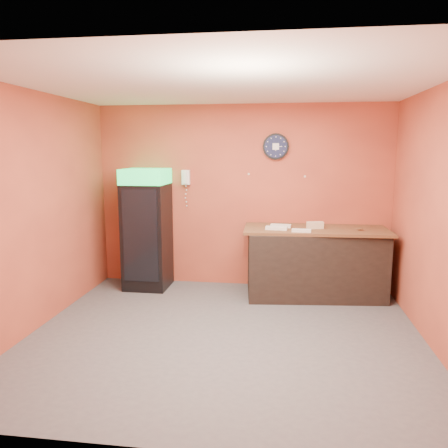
# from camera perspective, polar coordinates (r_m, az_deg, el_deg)

# --- Properties ---
(floor) EXTENTS (4.50, 4.50, 0.00)m
(floor) POSITION_cam_1_polar(r_m,az_deg,el_deg) (5.20, 0.11, -14.31)
(floor) COLOR #47474C
(floor) RESTS_ON ground
(back_wall) EXTENTS (4.50, 0.02, 2.80)m
(back_wall) POSITION_cam_1_polar(r_m,az_deg,el_deg) (6.78, 2.38, 3.60)
(back_wall) COLOR #C15236
(back_wall) RESTS_ON floor
(left_wall) EXTENTS (0.02, 4.00, 2.80)m
(left_wall) POSITION_cam_1_polar(r_m,az_deg,el_deg) (5.57, -23.49, 1.49)
(left_wall) COLOR #C15236
(left_wall) RESTS_ON floor
(right_wall) EXTENTS (0.02, 4.00, 2.80)m
(right_wall) POSITION_cam_1_polar(r_m,az_deg,el_deg) (5.03, 26.43, 0.50)
(right_wall) COLOR #C15236
(right_wall) RESTS_ON floor
(ceiling) EXTENTS (4.50, 4.00, 0.02)m
(ceiling) POSITION_cam_1_polar(r_m,az_deg,el_deg) (4.80, 0.12, 17.88)
(ceiling) COLOR white
(ceiling) RESTS_ON back_wall
(beverage_cooler) EXTENTS (0.65, 0.66, 1.84)m
(beverage_cooler) POSITION_cam_1_polar(r_m,az_deg,el_deg) (6.76, -10.11, -0.88)
(beverage_cooler) COLOR black
(beverage_cooler) RESTS_ON floor
(prep_counter) EXTENTS (2.00, 1.04, 0.96)m
(prep_counter) POSITION_cam_1_polar(r_m,az_deg,el_deg) (6.51, 11.76, -5.08)
(prep_counter) COLOR black
(prep_counter) RESTS_ON floor
(wall_clock) EXTENTS (0.39, 0.06, 0.39)m
(wall_clock) POSITION_cam_1_polar(r_m,az_deg,el_deg) (6.68, 6.78, 10.02)
(wall_clock) COLOR black
(wall_clock) RESTS_ON back_wall
(wall_phone) EXTENTS (0.12, 0.11, 0.23)m
(wall_phone) POSITION_cam_1_polar(r_m,az_deg,el_deg) (6.84, -5.01, 6.09)
(wall_phone) COLOR white
(wall_phone) RESTS_ON back_wall
(butcher_paper) EXTENTS (2.07, 0.94, 0.04)m
(butcher_paper) POSITION_cam_1_polar(r_m,az_deg,el_deg) (6.40, 11.91, -0.73)
(butcher_paper) COLOR brown
(butcher_paper) RESTS_ON prep_counter
(sub_roll_stack) EXTENTS (0.25, 0.14, 0.10)m
(sub_roll_stack) POSITION_cam_1_polar(r_m,az_deg,el_deg) (6.36, 11.81, -0.16)
(sub_roll_stack) COLOR beige
(sub_roll_stack) RESTS_ON butcher_paper
(wrapped_sandwich_left) EXTENTS (0.31, 0.15, 0.04)m
(wrapped_sandwich_left) POSITION_cam_1_polar(r_m,az_deg,el_deg) (6.20, 6.87, -0.54)
(wrapped_sandwich_left) COLOR white
(wrapped_sandwich_left) RESTS_ON butcher_paper
(wrapped_sandwich_mid) EXTENTS (0.27, 0.12, 0.04)m
(wrapped_sandwich_mid) POSITION_cam_1_polar(r_m,az_deg,el_deg) (6.08, 10.08, -0.85)
(wrapped_sandwich_mid) COLOR white
(wrapped_sandwich_mid) RESTS_ON butcher_paper
(wrapped_sandwich_right) EXTENTS (0.31, 0.15, 0.04)m
(wrapped_sandwich_right) POSITION_cam_1_polar(r_m,az_deg,el_deg) (6.40, 7.43, -0.24)
(wrapped_sandwich_right) COLOR white
(wrapped_sandwich_right) RESTS_ON butcher_paper
(kitchen_tool) EXTENTS (0.06, 0.06, 0.06)m
(kitchen_tool) POSITION_cam_1_polar(r_m,az_deg,el_deg) (6.54, 12.43, -0.08)
(kitchen_tool) COLOR silver
(kitchen_tool) RESTS_ON butcher_paper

